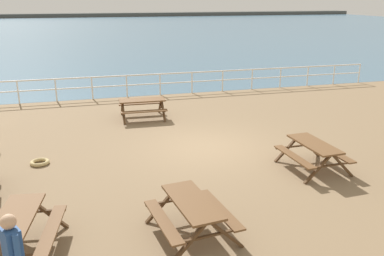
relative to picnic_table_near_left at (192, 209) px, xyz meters
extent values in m
cube|color=#846B4C|center=(1.82, 4.79, -0.68)|extent=(30.00, 24.00, 0.20)
cube|color=#476B84|center=(1.82, 57.54, -0.58)|extent=(142.00, 90.00, 0.01)
cube|color=#4C4C47|center=(1.82, 100.54, -0.58)|extent=(142.00, 6.00, 1.80)
cube|color=white|center=(1.82, 12.54, 0.47)|extent=(23.00, 0.06, 0.06)
cube|color=white|center=(1.82, 12.54, -0.01)|extent=(23.00, 0.05, 0.05)
cylinder|color=white|center=(-4.75, 12.54, -0.06)|extent=(0.07, 0.07, 1.05)
cylinder|color=white|center=(-3.11, 12.54, -0.06)|extent=(0.07, 0.07, 1.05)
cylinder|color=white|center=(-1.46, 12.54, -0.06)|extent=(0.07, 0.07, 1.05)
cylinder|color=white|center=(0.18, 12.54, -0.06)|extent=(0.07, 0.07, 1.05)
cylinder|color=white|center=(1.82, 12.54, -0.06)|extent=(0.07, 0.07, 1.05)
cylinder|color=white|center=(3.47, 12.54, -0.06)|extent=(0.07, 0.07, 1.05)
cylinder|color=white|center=(5.11, 12.54, -0.06)|extent=(0.07, 0.07, 1.05)
cylinder|color=white|center=(6.75, 12.54, -0.06)|extent=(0.07, 0.07, 1.05)
cylinder|color=white|center=(8.39, 12.54, -0.06)|extent=(0.07, 0.07, 1.05)
cylinder|color=white|center=(10.04, 12.54, -0.06)|extent=(0.07, 0.07, 1.05)
cylinder|color=white|center=(11.68, 12.54, -0.06)|extent=(0.07, 0.07, 1.05)
cylinder|color=white|center=(13.32, 12.54, -0.06)|extent=(0.07, 0.07, 1.05)
cube|color=brown|center=(0.00, 0.00, 0.17)|extent=(0.91, 1.87, 0.05)
cube|color=brown|center=(-0.62, -0.07, -0.13)|extent=(0.47, 1.82, 0.04)
cube|color=brown|center=(0.62, 0.07, -0.13)|extent=(0.47, 1.82, 0.04)
cube|color=#50351E|center=(-0.47, 0.73, -0.21)|extent=(0.80, 0.17, 0.79)
cube|color=#50351E|center=(0.28, 0.82, -0.21)|extent=(0.80, 0.17, 0.79)
cube|color=#50351E|center=(-0.09, 0.77, -0.16)|extent=(1.50, 0.24, 0.04)
cube|color=#50351E|center=(-0.28, -0.82, -0.21)|extent=(0.80, 0.17, 0.79)
cube|color=#50351E|center=(0.47, -0.73, -0.21)|extent=(0.80, 0.17, 0.79)
cube|color=#50351E|center=(0.09, -0.77, -0.16)|extent=(1.50, 0.24, 0.04)
cube|color=brown|center=(4.19, 2.33, 0.17)|extent=(0.78, 1.83, 0.05)
cube|color=brown|center=(3.57, 2.30, -0.13)|extent=(0.34, 1.81, 0.04)
cube|color=brown|center=(4.81, 2.36, -0.13)|extent=(0.34, 1.81, 0.04)
cube|color=#50351E|center=(3.78, 3.09, -0.21)|extent=(0.80, 0.12, 0.79)
cube|color=#50351E|center=(4.53, 3.13, -0.21)|extent=(0.80, 0.12, 0.79)
cube|color=#50351E|center=(4.16, 3.11, -0.16)|extent=(1.50, 0.13, 0.04)
cube|color=#50351E|center=(3.85, 1.53, -0.21)|extent=(0.80, 0.12, 0.79)
cube|color=#50351E|center=(4.60, 1.57, -0.21)|extent=(0.80, 0.12, 0.79)
cube|color=#50351E|center=(4.23, 1.55, -0.16)|extent=(1.50, 0.13, 0.04)
cube|color=brown|center=(0.34, 8.68, 0.17)|extent=(1.82, 0.76, 0.05)
cube|color=brown|center=(0.36, 9.30, -0.13)|extent=(1.81, 0.32, 0.04)
cube|color=brown|center=(0.32, 8.06, -0.13)|extent=(1.81, 0.32, 0.04)
cube|color=#50351E|center=(1.13, 9.03, -0.21)|extent=(0.11, 0.79, 0.79)
cube|color=#50351E|center=(1.10, 8.28, -0.21)|extent=(0.11, 0.79, 0.79)
cube|color=#50351E|center=(1.12, 8.66, -0.16)|extent=(0.11, 1.50, 0.04)
cube|color=#50351E|center=(-0.43, 9.09, -0.21)|extent=(0.11, 0.79, 0.79)
cube|color=#50351E|center=(-0.46, 8.34, -0.21)|extent=(0.11, 0.79, 0.79)
cube|color=#50351E|center=(-0.44, 8.71, -0.16)|extent=(0.11, 1.50, 0.04)
cube|color=brown|center=(-3.34, 0.30, 0.17)|extent=(0.97, 1.89, 0.05)
cube|color=brown|center=(-2.72, 0.21, -0.13)|extent=(0.54, 1.82, 0.04)
cube|color=#50351E|center=(-3.59, 1.13, -0.21)|extent=(0.80, 0.20, 0.79)
cube|color=#50351E|center=(-2.85, 1.02, -0.21)|extent=(0.80, 0.20, 0.79)
cube|color=#50351E|center=(-3.22, 1.08, -0.16)|extent=(1.49, 0.29, 0.04)
cube|color=#264C8C|center=(-3.14, -1.31, 0.56)|extent=(0.35, 0.40, 0.58)
cylinder|color=#264C8C|center=(-3.24, -1.12, 0.58)|extent=(0.09, 0.09, 0.52)
cylinder|color=#264C8C|center=(-3.04, -1.51, 0.58)|extent=(0.09, 0.09, 0.52)
sphere|color=tan|center=(-3.14, -1.31, 0.96)|extent=(0.23, 0.23, 0.23)
torus|color=tan|center=(-3.31, 4.76, -0.53)|extent=(0.55, 0.55, 0.11)
camera|label=1|loc=(-1.95, -7.06, 4.08)|focal=38.14mm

